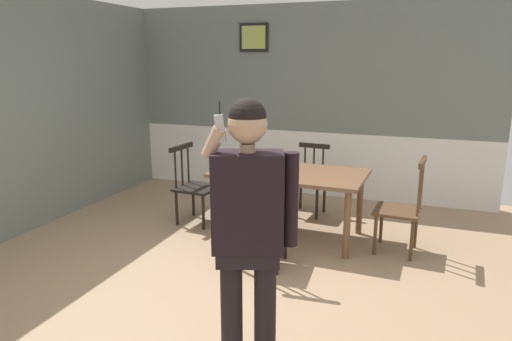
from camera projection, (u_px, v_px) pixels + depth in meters
The scene contains 8 objects.
ground_plane at pixel (210, 289), 4.12m from camera, with size 7.20×7.20×0.00m, color #9E7F60.
room_back_partition at pixel (305, 105), 6.80m from camera, with size 5.41×0.17×2.76m.
dining_table at pixel (290, 179), 5.21m from camera, with size 1.71×1.01×0.77m.
chair_near_window at pixel (262, 219), 4.47m from camera, with size 0.50×0.50×1.03m.
chair_by_doorway at pixel (195, 186), 5.71m from camera, with size 0.51×0.51×0.97m.
chair_at_table_head at pixel (402, 208), 4.80m from camera, with size 0.49×0.49×1.02m.
chair_opposite_corner at pixel (310, 180), 6.04m from camera, with size 0.45×0.45×0.92m.
person_figure at pixel (249, 220), 2.80m from camera, with size 0.55×0.36×1.79m.
Camera 1 is at (1.68, -3.39, 2.00)m, focal length 32.43 mm.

